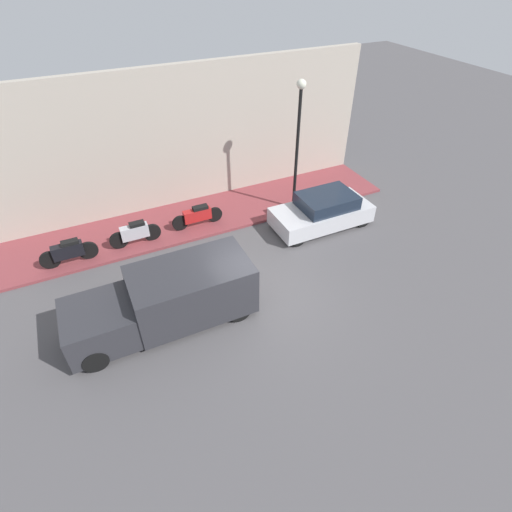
% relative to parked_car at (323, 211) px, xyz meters
% --- Properties ---
extents(ground_plane, '(60.00, 60.00, 0.00)m').
position_rel_parked_car_xyz_m(ground_plane, '(-2.69, 4.02, -0.63)').
color(ground_plane, '#514F51').
extents(sidewalk, '(2.80, 15.65, 0.11)m').
position_rel_parked_car_xyz_m(sidewalk, '(2.51, 4.02, -0.57)').
color(sidewalk, brown).
rests_on(sidewalk, ground_plane).
extents(building_facade, '(0.30, 15.65, 5.46)m').
position_rel_parked_car_xyz_m(building_facade, '(4.06, 4.02, 2.10)').
color(building_facade, '#B2A899').
rests_on(building_facade, ground_plane).
extents(parked_car, '(1.75, 3.82, 1.31)m').
position_rel_parked_car_xyz_m(parked_car, '(0.00, 0.00, 0.00)').
color(parked_car, silver).
rests_on(parked_car, ground_plane).
extents(delivery_van, '(1.89, 5.24, 1.74)m').
position_rel_parked_car_xyz_m(delivery_van, '(-2.37, 6.81, 0.26)').
color(delivery_van, '#2D2D33').
rests_on(delivery_van, ground_plane).
extents(motorcycle_red, '(0.30, 2.00, 0.82)m').
position_rel_parked_car_xyz_m(motorcycle_red, '(1.89, 4.42, -0.07)').
color(motorcycle_red, '#B21E1E').
rests_on(motorcycle_red, sidewalk).
extents(scooter_silver, '(0.30, 1.84, 0.89)m').
position_rel_parked_car_xyz_m(scooter_silver, '(1.72, 6.83, -0.04)').
color(scooter_silver, '#B7B7BF').
rests_on(scooter_silver, sidewalk).
extents(motorcycle_black, '(0.30, 1.88, 0.89)m').
position_rel_parked_car_xyz_m(motorcycle_black, '(1.59, 9.10, -0.04)').
color(motorcycle_black, black).
rests_on(motorcycle_black, sidewalk).
extents(streetlamp, '(0.34, 0.34, 5.04)m').
position_rel_parked_car_xyz_m(streetlamp, '(1.48, 0.43, 2.76)').
color(streetlamp, black).
rests_on(streetlamp, sidewalk).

